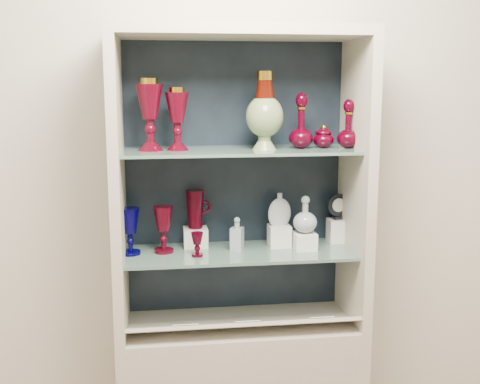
{
  "coord_description": "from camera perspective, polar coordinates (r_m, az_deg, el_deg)",
  "views": [
    {
      "loc": [
        -0.32,
        -0.81,
        1.73
      ],
      "look_at": [
        0.0,
        1.53,
        1.3
      ],
      "focal_mm": 45.0,
      "sensor_mm": 36.0,
      "label": 1
    }
  ],
  "objects": [
    {
      "name": "riser_cameo_medallion",
      "position": [
        2.64,
        9.2,
        -3.63
      ],
      "size": [
        0.08,
        0.08,
        0.1
      ],
      "primitive_type": "cube",
      "color": "silver",
      "rests_on": "shelf_lower"
    },
    {
      "name": "label_card_1",
      "position": [
        2.5,
        7.57,
        -11.74
      ],
      "size": [
        0.1,
        0.06,
        0.03
      ],
      "primitive_type": "cube",
      "rotation": [
        -0.44,
        0.0,
        0.0
      ],
      "color": "white",
      "rests_on": "label_ledge"
    },
    {
      "name": "riser_ruby_pitcher",
      "position": [
        2.54,
        -4.24,
        -4.29
      ],
      "size": [
        0.1,
        0.1,
        0.08
      ],
      "primitive_type": "cube",
      "color": "silver",
      "rests_on": "shelf_lower"
    },
    {
      "name": "cabinet_side_left",
      "position": [
        2.38,
        -11.51,
        0.31
      ],
      "size": [
        0.04,
        0.4,
        1.15
      ],
      "primitive_type": "cube",
      "color": "#B9B09E",
      "rests_on": "cabinet_base"
    },
    {
      "name": "label_ledge",
      "position": [
        2.45,
        0.36,
        -12.54
      ],
      "size": [
        0.92,
        0.17,
        0.09
      ],
      "primitive_type": "cube",
      "rotation": [
        -0.44,
        0.0,
        0.0
      ],
      "color": "#B9B09E",
      "rests_on": "cabinet_base"
    },
    {
      "name": "cabinet_top_cap",
      "position": [
        2.37,
        0.0,
        14.9
      ],
      "size": [
        1.0,
        0.4,
        0.04
      ],
      "primitive_type": "cube",
      "color": "#B9B09E",
      "rests_on": "cabinet_side_left"
    },
    {
      "name": "ruby_decanter_b",
      "position": [
        2.47,
        10.23,
        6.52
      ],
      "size": [
        0.11,
        0.11,
        0.21
      ],
      "primitive_type": null,
      "rotation": [
        0.0,
        0.0,
        -0.26
      ],
      "color": "#3F0011",
      "rests_on": "shelf_upper"
    },
    {
      "name": "cabinet_back_panel",
      "position": [
        2.58,
        -0.57,
        1.29
      ],
      "size": [
        0.98,
        0.02,
        1.15
      ],
      "primitive_type": "cube",
      "color": "black",
      "rests_on": "cabinet_base"
    },
    {
      "name": "shelf_upper",
      "position": [
        2.4,
        -0.06,
        3.94
      ],
      "size": [
        0.92,
        0.34,
        0.01
      ],
      "primitive_type": "cube",
      "color": "slate",
      "rests_on": "cabinet_side_left"
    },
    {
      "name": "flat_flask",
      "position": [
        2.52,
        3.77,
        -1.59
      ],
      "size": [
        0.11,
        0.06,
        0.14
      ],
      "primitive_type": null,
      "rotation": [
        0.0,
        0.0,
        0.19
      ],
      "color": "#B0BDC3",
      "rests_on": "riser_flat_flask"
    },
    {
      "name": "lidded_bowl",
      "position": [
        2.47,
        7.92,
        5.28
      ],
      "size": [
        0.11,
        0.11,
        0.1
      ],
      "primitive_type": null,
      "rotation": [
        0.0,
        0.0,
        -0.4
      ],
      "color": "#3F0011",
      "rests_on": "shelf_upper"
    },
    {
      "name": "enamel_urn",
      "position": [
        2.37,
        2.35,
        7.71
      ],
      "size": [
        0.16,
        0.16,
        0.31
      ],
      "primitive_type": null,
      "rotation": [
        0.0,
        0.0,
        -0.07
      ],
      "color": "#0A4F14",
      "rests_on": "shelf_upper"
    },
    {
      "name": "riser_flat_flask",
      "position": [
        2.55,
        3.74,
        -4.16
      ],
      "size": [
        0.09,
        0.09,
        0.09
      ],
      "primitive_type": "cube",
      "color": "silver",
      "rests_on": "shelf_lower"
    },
    {
      "name": "cobalt_goblet",
      "position": [
        2.45,
        -10.38,
        -3.69
      ],
      "size": [
        0.11,
        0.11,
        0.19
      ],
      "primitive_type": null,
      "rotation": [
        0.0,
        0.0,
        0.42
      ],
      "color": "#030142",
      "rests_on": "shelf_lower"
    },
    {
      "name": "ruby_goblet_small",
      "position": [
        2.4,
        -4.08,
        -4.98
      ],
      "size": [
        0.06,
        0.06,
        0.1
      ],
      "primitive_type": null,
      "rotation": [
        0.0,
        0.0,
        0.13
      ],
      "color": "#3F0011",
      "rests_on": "shelf_lower"
    },
    {
      "name": "label_card_0",
      "position": [
        2.44,
        0.64,
        -12.2
      ],
      "size": [
        0.1,
        0.06,
        0.03
      ],
      "primitive_type": "cube",
      "rotation": [
        -0.44,
        0.0,
        0.0
      ],
      "color": "white",
      "rests_on": "label_ledge"
    },
    {
      "name": "clear_round_decanter",
      "position": [
        2.49,
        6.2,
        -2.21
      ],
      "size": [
        0.13,
        0.13,
        0.15
      ],
      "primitive_type": null,
      "rotation": [
        0.0,
        0.0,
        -0.4
      ],
      "color": "#90A1A8",
      "rests_on": "riser_clear_round_decanter"
    },
    {
      "name": "wall_back",
      "position": [
        2.6,
        -0.66,
        3.02
      ],
      "size": [
        3.5,
        0.02,
        2.8
      ],
      "primitive_type": "cube",
      "color": "beige",
      "rests_on": "ground"
    },
    {
      "name": "riser_clear_round_decanter",
      "position": [
        2.51,
        6.16,
        -4.64
      ],
      "size": [
        0.09,
        0.09,
        0.07
      ],
      "primitive_type": "cube",
      "color": "silver",
      "rests_on": "shelf_lower"
    },
    {
      "name": "pedestal_lamp_right",
      "position": [
        2.37,
        -8.55,
        7.27
      ],
      "size": [
        0.13,
        0.13,
        0.28
      ],
      "primitive_type": null,
      "rotation": [
        0.0,
        0.0,
        0.31
      ],
      "color": "#4E0414",
      "rests_on": "shelf_upper"
    },
    {
      "name": "ruby_pitcher",
      "position": [
        2.52,
        -4.28,
        -1.64
      ],
      "size": [
        0.12,
        0.08,
        0.16
      ],
      "primitive_type": null,
      "rotation": [
        0.0,
        0.0,
        0.02
      ],
      "color": "#4E0414",
      "rests_on": "riser_ruby_pitcher"
    },
    {
      "name": "cabinet_side_right",
      "position": [
        2.51,
        10.93,
        0.83
      ],
      "size": [
        0.04,
        0.4,
        1.15
      ],
      "primitive_type": "cube",
      "color": "#B9B09E",
      "rests_on": "cabinet_base"
    },
    {
      "name": "cameo_medallion",
      "position": [
        2.62,
        9.27,
        -1.33
      ],
      "size": [
        0.1,
        0.06,
        0.12
      ],
      "primitive_type": null,
      "rotation": [
        0.0,
        0.0,
        0.24
      ],
      "color": "black",
      "rests_on": "riser_cameo_medallion"
    },
    {
      "name": "ruby_decanter_a",
      "position": [
        2.43,
        5.83,
        7.05
      ],
      "size": [
        0.11,
        0.11,
        0.25
      ],
      "primitive_type": null,
      "rotation": [
        0.0,
        0.0,
        0.17
      ],
      "color": "#3F0011",
      "rests_on": "shelf_upper"
    },
    {
      "name": "clear_square_bottle",
      "position": [
        2.47,
        -0.29,
        -3.98
      ],
      "size": [
        0.06,
        0.06,
        0.14
      ],
      "primitive_type": null,
      "rotation": [
        0.0,
        0.0,
        -0.42
      ],
      "color": "#90A1A8",
      "rests_on": "shelf_lower"
    },
    {
      "name": "label_card_2",
      "position": [
        2.42,
        -5.21,
        -12.45
      ],
      "size": [
        0.1,
        0.06,
        0.03
      ],
      "primitive_type": "cube",
      "rotation": [
        -0.44,
        0.0,
        0.0
      ],
      "color": "white",
      "rests_on": "label_ledge"
    },
    {
      "name": "ruby_goblet_tall",
      "position": [
        2.46,
        -7.27,
        -3.54
      ],
      "size": [
        0.09,
        0.09,
        0.19
      ],
      "primitive_type": null,
      "rotation": [
        0.0,
        0.0,
        -0.14
      ],
      "color": "#4E0414",
      "rests_on": "shelf_lower"
    },
    {
      "name": "pedestal_lamp_left",
      "position": [
        2.37,
        -5.97,
        6.91
      ],
      "size": [
        0.11,
        0.11,
        0.24
      ],
      "primitive_type": null,
      "rotation": [
        0.0,
        0.0,
        -0.23
      ],
      "color": "#4E0414",
      "rests_on": "shelf_upper"
    },
    {
      "name": "shelf_lower",
      "position": [
        2.48,
        -0.06,
        -5.75
      ],
      "size": [
        0.92,
        0.34,
        0.01
      ],
      "primitive_type": "cube",
      "color": "slate",
      "rests_on": "cabinet_side_left"
    }
  ]
}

